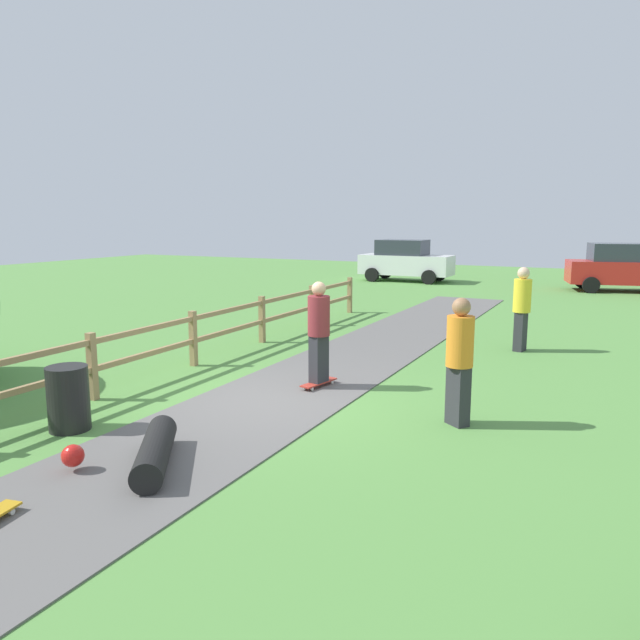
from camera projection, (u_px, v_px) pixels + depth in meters
name	position (u px, v px, depth m)	size (l,w,h in m)	color
ground_plane	(273.00, 400.00, 9.81)	(60.00, 60.00, 0.00)	#568E42
asphalt_path	(273.00, 399.00, 9.81)	(2.40, 28.00, 0.02)	#605E5B
wooden_fence	(148.00, 345.00, 10.84)	(0.12, 18.12, 1.10)	#997A51
trash_bin	(68.00, 398.00, 8.35)	(0.56, 0.56, 0.90)	black
skater_riding	(319.00, 329.00, 10.35)	(0.45, 0.82, 1.83)	#B23326
skater_fallen	(149.00, 452.00, 7.10)	(1.49, 1.52, 0.36)	black
bystander_orange	(460.00, 355.00, 8.46)	(0.53, 0.53, 1.82)	#2D2D33
bystander_yellow	(522.00, 305.00, 13.27)	(0.45, 0.45, 1.85)	#2D2D33
parked_car_red	(623.00, 268.00, 24.21)	(4.48, 2.71, 1.92)	red
parked_car_white	(405.00, 261.00, 28.21)	(4.21, 2.01, 1.92)	silver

